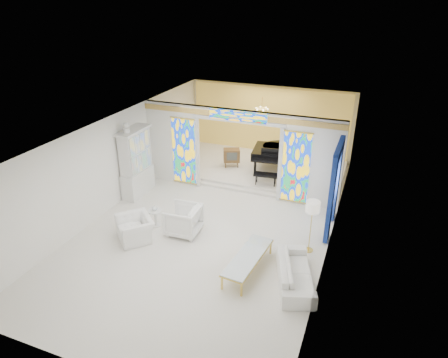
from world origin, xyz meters
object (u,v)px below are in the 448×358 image
at_px(armchair_left, 135,229).
at_px(sofa, 295,272).
at_px(grand_piano, 275,152).
at_px(coffee_table, 248,257).
at_px(china_cabinet, 136,163).
at_px(armchair_right, 183,220).
at_px(tv_console, 232,155).

relative_size(armchair_left, sofa, 0.52).
xyz_separation_m(armchair_left, grand_piano, (2.53, 6.00, 0.55)).
bearing_deg(armchair_left, coffee_table, 38.86).
bearing_deg(grand_piano, coffee_table, -88.57).
bearing_deg(china_cabinet, armchair_left, -59.46).
height_order(armchair_left, coffee_table, armchair_left).
relative_size(armchair_right, coffee_table, 0.46).
xyz_separation_m(sofa, grand_piano, (-2.16, 6.22, 0.60)).
bearing_deg(coffee_table, tv_console, 114.18).
distance_m(china_cabinet, coffee_table, 5.69).
xyz_separation_m(armchair_right, sofa, (3.54, -1.01, -0.14)).
bearing_deg(armchair_right, china_cabinet, -126.30).
bearing_deg(armchair_left, grand_piano, 109.41).
bearing_deg(sofa, armchair_left, 68.96).
bearing_deg(grand_piano, sofa, -78.09).
relative_size(china_cabinet, tv_console, 3.65).
height_order(sofa, grand_piano, grand_piano).
bearing_deg(armchair_left, china_cabinet, 162.81).
distance_m(grand_piano, tv_console, 1.72).
bearing_deg(tv_console, armchair_right, -110.67).
xyz_separation_m(coffee_table, tv_console, (-2.60, 5.79, 0.24)).
bearing_deg(tv_console, coffee_table, -89.70).
height_order(coffee_table, grand_piano, grand_piano).
height_order(armchair_right, sofa, armchair_right).
bearing_deg(grand_piano, tv_console, -172.88).
bearing_deg(sofa, grand_piano, 0.79).
bearing_deg(armchair_right, coffee_table, 63.69).
bearing_deg(armchair_right, sofa, 70.96).
relative_size(armchair_left, tv_console, 1.41).
distance_m(armchair_right, coffee_table, 2.53).
height_order(armchair_left, sofa, armchair_left).
height_order(china_cabinet, armchair_right, china_cabinet).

